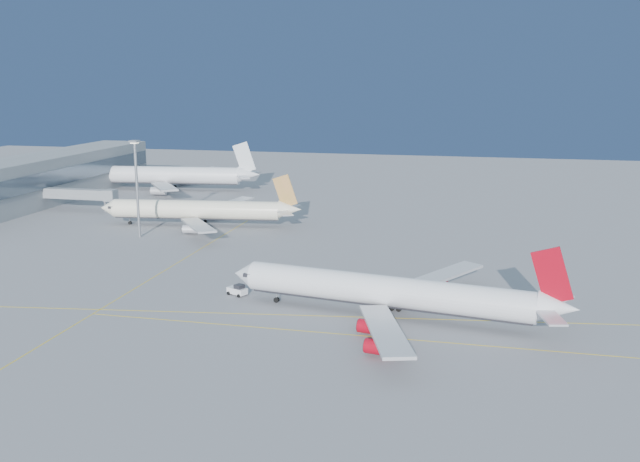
{
  "coord_description": "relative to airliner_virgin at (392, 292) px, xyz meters",
  "views": [
    {
      "loc": [
        24.59,
        -119.25,
        40.2
      ],
      "look_at": [
        -9.63,
        29.08,
        7.0
      ],
      "focal_mm": 40.0,
      "sensor_mm": 36.0,
      "label": 1
    }
  ],
  "objects": [
    {
      "name": "light_mast",
      "position": [
        -70.7,
        47.28,
        10.03
      ],
      "size": [
        2.13,
        2.13,
        24.59
      ],
      "color": "gray",
      "rests_on": "ground"
    },
    {
      "name": "airliner_etihad",
      "position": [
        -60.79,
        63.74,
        -0.03
      ],
      "size": [
        56.08,
        51.42,
        14.64
      ],
      "rotation": [
        0.0,
        0.0,
        0.13
      ],
      "color": "#EDE6CA",
      "rests_on": "ground"
    },
    {
      "name": "pushback_tug",
      "position": [
        -29.83,
        6.2,
        -3.5
      ],
      "size": [
        4.21,
        3.48,
        2.12
      ],
      "rotation": [
        0.0,
        0.0,
        -0.43
      ],
      "color": "white",
      "rests_on": "ground"
    },
    {
      "name": "ground",
      "position": [
        -10.62,
        4.3,
        -4.48
      ],
      "size": [
        500.0,
        500.0,
        0.0
      ],
      "primitive_type": "plane",
      "color": "slate",
      "rests_on": "ground"
    },
    {
      "name": "jet_bridge",
      "position": [
        -103.73,
        76.3,
        0.69
      ],
      "size": [
        23.6,
        3.6,
        6.9
      ],
      "color": "gray",
      "rests_on": "ground"
    },
    {
      "name": "taxiway_lines",
      "position": [
        -25.34,
        10.64,
        -4.47
      ],
      "size": [
        118.86,
        140.0,
        0.02
      ],
      "color": "#E1BC0C",
      "rests_on": "ground"
    },
    {
      "name": "airliner_third",
      "position": [
        -95.65,
        120.05,
        0.89
      ],
      "size": [
        66.19,
        60.67,
        17.75
      ],
      "rotation": [
        0.0,
        0.0,
        0.11
      ],
      "color": "white",
      "rests_on": "ground"
    },
    {
      "name": "terminal",
      "position": [
        -125.55,
        89.3,
        3.03
      ],
      "size": [
        18.4,
        110.0,
        15.0
      ],
      "color": "gray",
      "rests_on": "ground"
    },
    {
      "name": "airliner_virgin",
      "position": [
        0.0,
        0.0,
        0.0
      ],
      "size": [
        60.09,
        53.43,
        14.87
      ],
      "rotation": [
        0.0,
        0.0,
        -0.16
      ],
      "color": "white",
      "rests_on": "ground"
    }
  ]
}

